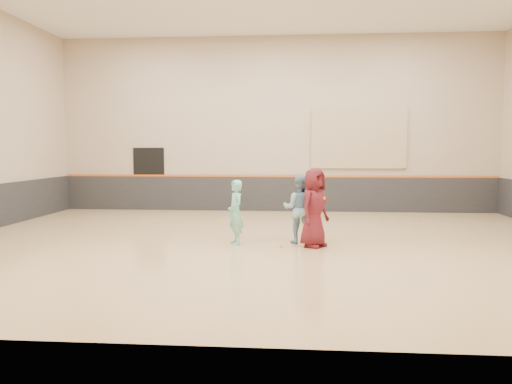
# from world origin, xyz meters

# --- Properties ---
(room) EXTENTS (15.04, 12.04, 6.22)m
(room) POSITION_xyz_m (0.00, 0.00, 0.81)
(room) COLOR tan
(room) RESTS_ON ground
(wainscot_back) EXTENTS (14.90, 0.04, 1.20)m
(wainscot_back) POSITION_xyz_m (0.00, 5.97, 0.60)
(wainscot_back) COLOR #232326
(wainscot_back) RESTS_ON floor
(accent_stripe) EXTENTS (14.90, 0.03, 0.06)m
(accent_stripe) POSITION_xyz_m (0.00, 5.96, 1.22)
(accent_stripe) COLOR #D85914
(accent_stripe) RESTS_ON wall_back
(acoustic_panel) EXTENTS (3.20, 0.08, 2.00)m
(acoustic_panel) POSITION_xyz_m (2.80, 5.95, 2.50)
(acoustic_panel) COLOR tan
(acoustic_panel) RESTS_ON wall_back
(doorway) EXTENTS (1.10, 0.05, 2.20)m
(doorway) POSITION_xyz_m (-4.50, 5.98, 1.10)
(doorway) COLOR black
(doorway) RESTS_ON floor
(girl) EXTENTS (0.54, 0.63, 1.46)m
(girl) POSITION_xyz_m (-0.68, -0.12, 0.73)
(girl) COLOR #7BD6C2
(girl) RESTS_ON floor
(instructor) EXTENTS (0.84, 0.69, 1.59)m
(instructor) POSITION_xyz_m (0.77, 0.14, 0.80)
(instructor) COLOR #82ACCA
(instructor) RESTS_ON floor
(young_man) EXTENTS (0.93, 1.01, 1.73)m
(young_man) POSITION_xyz_m (1.09, -0.28, 0.87)
(young_man) COLOR maroon
(young_man) RESTS_ON floor
(held_racket) EXTENTS (0.32, 0.32, 0.63)m
(held_racket) POSITION_xyz_m (0.93, -0.30, 0.60)
(held_racket) COLOR #ACC92C
(held_racket) RESTS_ON instructor
(spare_racket) EXTENTS (0.61, 0.61, 0.10)m
(spare_racket) POSITION_xyz_m (-1.61, 3.58, 0.05)
(spare_racket) COLOR #A4CB2C
(spare_racket) RESTS_ON floor
(ball_under_racket) EXTENTS (0.07, 0.07, 0.07)m
(ball_under_racket) POSITION_xyz_m (0.36, -0.44, 0.03)
(ball_under_racket) COLOR yellow
(ball_under_racket) RESTS_ON floor
(ball_in_hand) EXTENTS (0.07, 0.07, 0.07)m
(ball_in_hand) POSITION_xyz_m (1.30, -0.37, 1.09)
(ball_in_hand) COLOR gold
(ball_in_hand) RESTS_ON young_man
(ball_beside_spare) EXTENTS (0.07, 0.07, 0.07)m
(ball_beside_spare) POSITION_xyz_m (0.74, 3.31, 0.03)
(ball_beside_spare) COLOR #C8D932
(ball_beside_spare) RESTS_ON floor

